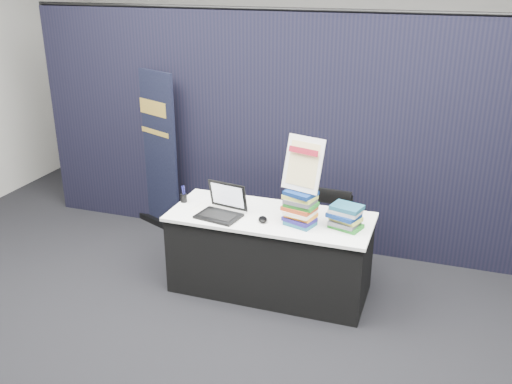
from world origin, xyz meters
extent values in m
plane|color=black|center=(0.00, 0.00, 0.00)|extent=(8.00, 8.00, 0.00)
cube|color=#A2A099|center=(0.00, 4.00, 1.75)|extent=(8.00, 0.02, 3.50)
cube|color=black|center=(0.00, 1.60, 1.20)|extent=(6.00, 0.08, 2.40)
cube|color=black|center=(0.00, 0.55, 0.36)|extent=(1.76, 0.71, 0.72)
cube|color=white|center=(0.00, 0.55, 0.73)|extent=(1.80, 0.75, 0.03)
cube|color=black|center=(-0.42, 0.36, 0.76)|extent=(0.41, 0.32, 0.02)
cube|color=black|center=(-0.42, 0.49, 0.90)|extent=(0.38, 0.13, 0.26)
cube|color=silver|center=(-0.42, 0.49, 0.90)|extent=(0.32, 0.10, 0.20)
ellipsoid|color=black|center=(-0.02, 0.41, 0.77)|extent=(0.12, 0.14, 0.04)
cube|color=white|center=(-0.58, 0.51, 0.75)|extent=(0.29, 0.22, 0.00)
cube|color=white|center=(-0.53, 0.46, 0.75)|extent=(0.36, 0.28, 0.00)
cube|color=silver|center=(-0.49, 0.44, 0.75)|extent=(0.28, 0.20, 0.00)
cylinder|color=black|center=(-0.86, 0.58, 0.79)|extent=(0.08, 0.08, 0.08)
cube|color=#1B546A|center=(0.30, 0.45, 0.77)|extent=(0.30, 0.26, 0.03)
cube|color=navy|center=(0.30, 0.45, 0.80)|extent=(0.30, 0.26, 0.03)
cube|color=orange|center=(0.30, 0.45, 0.83)|extent=(0.30, 0.26, 0.03)
cube|color=#FBECCD|center=(0.30, 0.45, 0.87)|extent=(0.30, 0.26, 0.03)
cube|color=#AF3F1C|center=(0.30, 0.45, 0.90)|extent=(0.30, 0.26, 0.03)
cube|color=#1E7222|center=(0.30, 0.45, 0.94)|extent=(0.30, 0.26, 0.03)
cube|color=#545559|center=(0.30, 0.45, 0.97)|extent=(0.30, 0.26, 0.03)
cube|color=#D1D455|center=(0.30, 0.45, 1.00)|extent=(0.30, 0.26, 0.03)
cube|color=navy|center=(0.30, 0.45, 1.04)|extent=(0.30, 0.26, 0.03)
cube|color=#1E7222|center=(0.67, 0.50, 0.77)|extent=(0.29, 0.25, 0.03)
cube|color=#545559|center=(0.67, 0.50, 0.80)|extent=(0.29, 0.25, 0.03)
cube|color=#D1D455|center=(0.67, 0.50, 0.84)|extent=(0.29, 0.25, 0.03)
cube|color=navy|center=(0.67, 0.50, 0.87)|extent=(0.29, 0.25, 0.03)
cube|color=silver|center=(0.67, 0.50, 0.91)|extent=(0.29, 0.25, 0.03)
cube|color=#1B546A|center=(0.67, 0.50, 0.94)|extent=(0.29, 0.25, 0.03)
cube|color=black|center=(0.30, 0.44, 1.07)|extent=(0.22, 0.08, 0.02)
cylinder|color=black|center=(0.21, 0.52, 1.20)|extent=(0.04, 0.11, 0.33)
cylinder|color=black|center=(0.39, 0.52, 1.20)|extent=(0.04, 0.11, 0.33)
cube|color=white|center=(0.30, 0.49, 1.28)|extent=(0.37, 0.22, 0.45)
cube|color=beige|center=(0.30, 0.48, 1.28)|extent=(0.29, 0.17, 0.35)
cube|color=maroon|center=(0.30, 0.48, 1.40)|extent=(0.27, 0.09, 0.05)
cube|color=black|center=(-1.65, 1.48, 0.04)|extent=(0.73, 0.40, 0.07)
cube|color=black|center=(-1.65, 1.50, 0.89)|extent=(0.67, 0.32, 1.79)
cube|color=gold|center=(-1.65, 1.48, 1.39)|extent=(0.45, 0.20, 0.16)
cube|color=gold|center=(-1.65, 1.48, 1.12)|extent=(0.49, 0.22, 0.05)
cylinder|color=black|center=(0.26, 0.80, 0.20)|extent=(0.02, 0.02, 0.40)
cylinder|color=black|center=(0.61, 0.80, 0.20)|extent=(0.02, 0.02, 0.40)
cylinder|color=black|center=(0.26, 1.16, 0.20)|extent=(0.02, 0.02, 0.40)
cylinder|color=black|center=(0.61, 1.16, 0.20)|extent=(0.02, 0.02, 0.40)
cube|color=black|center=(0.44, 0.98, 0.42)|extent=(0.39, 0.39, 0.04)
cube|color=black|center=(0.44, 1.16, 0.75)|extent=(0.36, 0.05, 0.14)
camera|label=1|loc=(1.38, -3.85, 2.81)|focal=40.00mm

